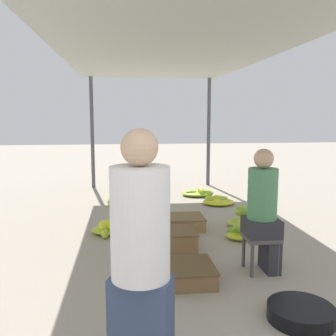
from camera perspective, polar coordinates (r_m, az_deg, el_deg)
The scene contains 17 objects.
canopy_post_back_left at distance 8.53m, azimuth -11.47°, elevation 5.25°, with size 0.08×0.08×2.46m, color #4C4C51.
canopy_post_back_right at distance 8.72m, azimuth 6.21°, elevation 5.42°, with size 0.08×0.08×2.46m, color #4C4C51.
canopy_tarp at distance 5.28m, azimuth 0.20°, elevation 17.47°, with size 3.05×7.05×0.04m, color #9EA399.
vendor_foreground at distance 2.14m, azimuth -4.18°, elevation -14.24°, with size 0.43×0.43×1.54m.
stool at distance 4.06m, azimuth 13.95°, elevation -10.93°, with size 0.34×0.34×0.38m.
vendor_seated at distance 3.97m, azimuth 14.37°, elevation -6.08°, with size 0.34×0.34×1.28m.
basin_black at distance 3.34m, azimuth 19.58°, elevation -20.12°, with size 0.53×0.53×0.12m.
banana_pile_left_0 at distance 6.83m, azimuth -7.27°, elevation -4.93°, with size 0.54×0.44×0.28m.
banana_pile_left_1 at distance 7.57m, azimuth -7.42°, elevation -3.69°, with size 0.44×0.42×0.25m.
banana_pile_left_2 at distance 5.27m, azimuth -9.15°, elevation -8.97°, with size 0.47×0.53×0.21m.
banana_pile_right_0 at distance 7.63m, azimuth 4.55°, elevation -3.77°, with size 0.67×0.53×0.18m.
banana_pile_right_1 at distance 5.66m, azimuth 11.57°, elevation -7.47°, with size 0.50×0.48×0.31m.
banana_pile_right_2 at distance 6.95m, azimuth 7.57°, elevation -4.97°, with size 0.58×0.54×0.17m.
banana_pile_right_3 at distance 5.08m, azimuth 10.99°, elevation -9.48°, with size 0.45×0.36×0.22m.
crate_near at distance 3.80m, azimuth 2.79°, elevation -15.69°, with size 0.54×0.54×0.17m.
crate_mid at distance 5.43m, azimuth 2.71°, elevation -8.26°, with size 0.50×0.50×0.19m.
crate_far at distance 4.67m, azimuth 1.11°, elevation -10.73°, with size 0.50×0.50×0.23m.
Camera 1 is at (-0.63, -1.54, 1.61)m, focal length 40.00 mm.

